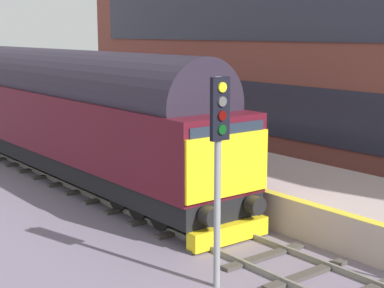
# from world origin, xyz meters

# --- Properties ---
(ground_plane) EXTENTS (140.00, 140.00, 0.00)m
(ground_plane) POSITION_xyz_m (0.00, 0.00, 0.00)
(ground_plane) COLOR slate
(ground_plane) RESTS_ON ground
(track_main) EXTENTS (2.50, 60.00, 0.15)m
(track_main) POSITION_xyz_m (0.00, 0.00, 0.05)
(track_main) COLOR slate
(track_main) RESTS_ON ground
(station_platform) EXTENTS (4.00, 44.00, 1.01)m
(station_platform) POSITION_xyz_m (3.60, 0.00, 0.50)
(station_platform) COLOR #B8A3A2
(station_platform) RESTS_ON ground
(diesel_locomotive) EXTENTS (2.74, 20.23, 4.68)m
(diesel_locomotive) POSITION_xyz_m (0.00, 8.56, 2.49)
(diesel_locomotive) COLOR black
(diesel_locomotive) RESTS_ON ground
(signal_post_mid) EXTENTS (0.44, 0.22, 4.41)m
(signal_post_mid) POSITION_xyz_m (-1.91, -3.23, 2.89)
(signal_post_mid) COLOR gray
(signal_post_mid) RESTS_ON ground
(waiting_passenger) EXTENTS (0.39, 0.51, 1.64)m
(waiting_passenger) POSITION_xyz_m (4.06, 2.50, 1.99)
(waiting_passenger) COLOR #2C2836
(waiting_passenger) RESTS_ON station_platform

